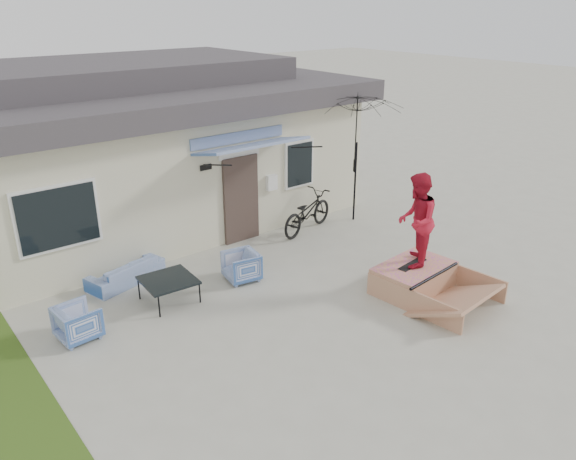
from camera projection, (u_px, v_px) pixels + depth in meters
ground at (338, 332)px, 9.93m from camera, size 90.00×90.00×0.00m
house at (134, 142)px, 14.95m from camera, size 10.80×8.49×4.10m
loveseat at (125, 268)px, 11.56m from camera, size 1.69×0.87×0.63m
armchair_left at (78, 321)px, 9.63m from camera, size 0.68×0.72×0.69m
armchair_right at (241, 265)px, 11.65m from camera, size 0.73×0.76×0.69m
coffee_table at (169, 290)px, 10.87m from camera, size 1.02×1.02×0.47m
bicycle at (307, 208)px, 14.04m from camera, size 2.03×1.15×1.23m
patio_umbrella at (356, 156)px, 14.34m from camera, size 2.61×2.48×2.20m
skate_ramp at (413, 278)px, 11.30m from camera, size 1.76×2.24×0.53m
skateboard at (412, 264)px, 11.22m from camera, size 0.80×0.28×0.05m
skater at (417, 219)px, 10.85m from camera, size 1.16×1.11×1.88m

